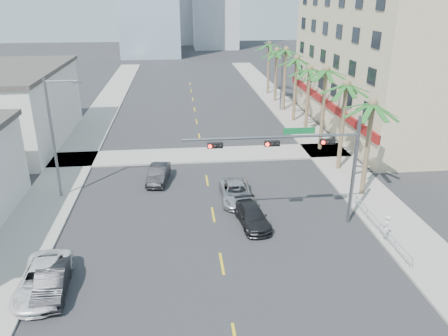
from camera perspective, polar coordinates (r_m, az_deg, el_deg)
name	(u,v)px	position (r m, az deg, el deg)	size (l,w,h in m)	color
ground	(230,310)	(22.41, 0.80, -18.10)	(260.00, 260.00, 0.00)	#262628
sidewalk_right	(332,158)	(42.15, 13.88, 1.33)	(4.00, 120.00, 0.15)	gray
sidewalk_left	(69,168)	(40.93, -19.64, 0.04)	(4.00, 120.00, 0.15)	gray
sidewalk_cross	(203,155)	(41.65, -2.80, 1.71)	(80.00, 4.00, 0.15)	gray
building_right	(395,60)	(53.32, 21.43, 12.96)	(15.25, 28.00, 15.00)	#C4AF8A
building_left_far	(5,109)	(49.48, -26.69, 6.93)	(11.00, 18.00, 7.20)	beige
traffic_signal_mast	(307,154)	(27.83, 10.79, 1.86)	(11.12, 0.54, 7.20)	slate
palm_tree_0	(373,104)	(32.95, 18.88, 7.86)	(4.80, 4.80, 7.80)	brown
palm_tree_1	(347,85)	(37.55, 15.72, 10.36)	(4.80, 4.80, 8.16)	brown
palm_tree_2	(326,71)	(42.29, 13.23, 12.29)	(4.80, 4.80, 8.52)	brown
palm_tree_3	(310,69)	(47.28, 11.13, 12.56)	(4.80, 4.80, 7.80)	brown
palm_tree_4	(297,59)	(52.17, 9.49, 13.89)	(4.80, 4.80, 8.16)	brown
palm_tree_5	(286,50)	(57.12, 8.13, 14.99)	(4.80, 4.80, 8.52)	brown
palm_tree_6	(277,51)	(62.22, 6.93, 14.95)	(4.80, 4.80, 7.80)	brown
palm_tree_7	(269,44)	(67.23, 5.94, 15.79)	(4.80, 4.80, 8.16)	brown
streetlight_left	(55,134)	(33.62, -21.20, 4.22)	(2.55, 0.25, 9.00)	slate
streetlight_right	(280,72)	(57.36, 7.38, 12.31)	(2.55, 0.25, 9.00)	slate
guardrail	(380,227)	(29.56, 19.74, -7.22)	(0.08, 8.08, 1.00)	silver
car_parked_mid	(52,282)	(24.67, -21.57, -13.66)	(1.46, 4.19, 1.38)	black
car_parked_far	(43,279)	(24.99, -22.53, -13.27)	(2.34, 5.07, 1.41)	white
car_lane_left	(158,174)	(36.04, -8.57, -0.77)	(1.44, 4.13, 1.36)	black
car_lane_center	(236,192)	(32.45, 1.58, -3.18)	(2.21, 4.79, 1.33)	#B9B8BD
car_lane_right	(252,216)	(29.21, 3.72, -6.33)	(1.73, 4.27, 1.24)	black
pedestrian	(386,228)	(28.88, 20.39, -7.33)	(0.61, 0.40, 1.66)	silver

